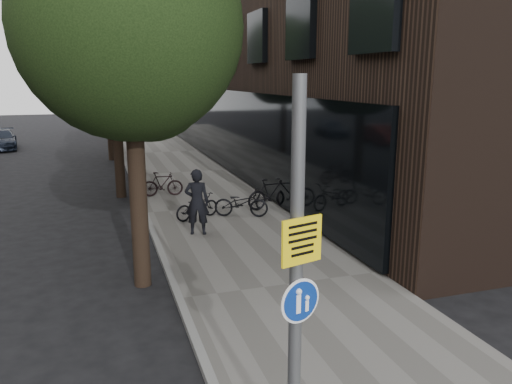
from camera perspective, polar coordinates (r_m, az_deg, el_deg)
name	(u,v)px	position (r m, az deg, el deg)	size (l,w,h in m)	color
ground	(352,381)	(7.96, 10.97, -20.44)	(120.00, 120.00, 0.00)	black
sidewalk	(214,209)	(16.73, -4.80, -1.95)	(4.50, 60.00, 0.12)	#63605B
curb_edge	(146,214)	(16.39, -12.49, -2.51)	(0.15, 60.00, 0.13)	slate
street_tree_near	(133,38)	(10.47, -13.90, 16.75)	(4.40, 4.40, 7.50)	black
street_tree_mid	(115,55)	(18.94, -15.86, 14.80)	(5.00, 5.00, 7.80)	black
street_tree_far	(107,62)	(27.93, -16.63, 14.00)	(5.00, 5.00, 7.80)	black
signpost	(296,280)	(5.34, 4.58, -9.95)	(0.48, 0.16, 4.27)	#595B5E
pedestrian	(197,202)	(13.71, -6.76, -1.12)	(0.67, 0.44, 1.83)	black
parked_bike_facade_near	(241,203)	(15.46, -1.70, -1.25)	(0.58, 1.67, 0.88)	black
parked_bike_facade_far	(271,194)	(16.37, 1.73, -0.18)	(0.48, 1.69, 1.02)	black
parked_bike_curb_near	(197,206)	(15.34, -6.76, -1.60)	(0.53, 1.51, 0.79)	black
parked_bike_curb_far	(162,184)	(18.47, -10.66, 0.91)	(0.42, 1.48, 0.89)	black
parked_car_far	(2,140)	(34.81, -27.06, 5.36)	(1.67, 4.10, 1.19)	#19202E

